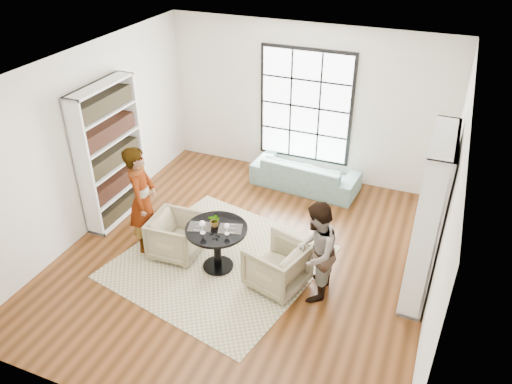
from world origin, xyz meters
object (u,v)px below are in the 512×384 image
at_px(armchair_right, 277,265).
at_px(wine_glass_left, 202,224).
at_px(pedestal_table, 217,239).
at_px(flower_centerpiece, 215,220).
at_px(person_right, 316,252).
at_px(wine_glass_right, 227,227).
at_px(person_left, 142,199).
at_px(sofa, 305,173).
at_px(armchair_left, 176,236).

distance_m(armchair_right, wine_glass_left, 1.22).
height_order(pedestal_table, flower_centerpiece, flower_centerpiece).
xyz_separation_m(armchair_right, person_right, (0.55, 0.00, 0.40)).
distance_m(wine_glass_right, flower_centerpiece, 0.27).
bearing_deg(person_left, wine_glass_left, -121.68).
distance_m(sofa, wine_glass_right, 2.97).
bearing_deg(sofa, armchair_left, 70.71).
bearing_deg(person_right, armchair_right, -92.82).
distance_m(sofa, person_left, 3.35).
height_order(sofa, person_left, person_left).
xyz_separation_m(pedestal_table, sofa, (0.51, 2.83, -0.23)).
xyz_separation_m(armchair_right, wine_glass_right, (-0.76, -0.05, 0.51)).
distance_m(armchair_left, flower_centerpiece, 0.86).
bearing_deg(armchair_right, wine_glass_left, -65.45).
xyz_separation_m(armchair_left, wine_glass_left, (0.61, -0.25, 0.54)).
xyz_separation_m(sofa, person_left, (-1.80, -2.77, 0.59)).
xyz_separation_m(sofa, wine_glass_left, (-0.64, -3.01, 0.59)).
xyz_separation_m(armchair_left, armchair_right, (1.71, -0.09, 0.01)).
relative_size(pedestal_table, armchair_right, 1.18).
height_order(armchair_right, person_left, person_left).
relative_size(person_right, wine_glass_right, 8.25).
bearing_deg(wine_glass_right, pedestal_table, 159.77).
xyz_separation_m(person_left, wine_glass_right, (1.50, -0.14, -0.02)).
xyz_separation_m(person_left, flower_centerpiece, (1.25, -0.02, -0.05)).
height_order(armchair_left, wine_glass_left, wine_glass_left).
bearing_deg(flower_centerpiece, wine_glass_right, -25.46).
distance_m(sofa, wine_glass_left, 3.13).
height_order(pedestal_table, armchair_right, pedestal_table).
bearing_deg(armchair_left, sofa, -27.16).
distance_m(sofa, person_right, 3.06).
bearing_deg(pedestal_table, wine_glass_right, -20.23).
relative_size(armchair_right, wine_glass_right, 4.25).
relative_size(pedestal_table, flower_centerpiece, 4.44).
distance_m(armchair_right, flower_centerpiece, 1.12).
bearing_deg(wine_glass_right, person_right, 2.00).
bearing_deg(person_right, armchair_left, -95.18).
relative_size(armchair_left, armchair_right, 0.96).
relative_size(wine_glass_left, wine_glass_right, 1.15).
relative_size(pedestal_table, person_right, 0.61).
bearing_deg(flower_centerpiece, armchair_left, 178.19).
xyz_separation_m(sofa, armchair_left, (-1.25, -2.77, 0.04)).
relative_size(sofa, armchair_left, 2.72).
distance_m(armchair_left, person_right, 2.30).
bearing_deg(person_left, armchair_right, -112.03).
xyz_separation_m(pedestal_table, wine_glass_left, (-0.13, -0.19, 0.35)).
bearing_deg(armchair_right, pedestal_table, -75.31).
xyz_separation_m(person_right, wine_glass_right, (-1.31, -0.05, 0.11)).
height_order(sofa, armchair_right, armchair_right).
bearing_deg(person_left, pedestal_table, -112.44).
distance_m(pedestal_table, armchair_right, 0.98).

